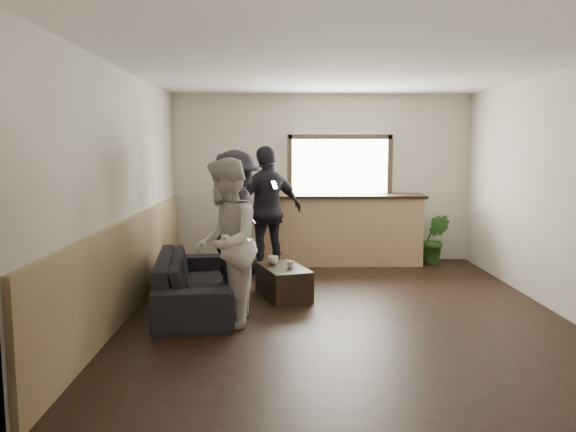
{
  "coord_description": "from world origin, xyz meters",
  "views": [
    {
      "loc": [
        -0.75,
        -6.45,
        1.91
      ],
      "look_at": [
        -0.62,
        0.4,
        1.08
      ],
      "focal_mm": 35.0,
      "sensor_mm": 36.0,
      "label": 1
    }
  ],
  "objects_px": {
    "sofa": "(194,281)",
    "bar_counter": "(341,225)",
    "cup_a": "(273,260)",
    "person_b": "(225,243)",
    "coffee_table": "(283,282)",
    "potted_plant": "(435,239)",
    "person_a": "(231,243)",
    "person_d": "(268,211)",
    "cup_b": "(290,264)",
    "person_c": "(235,222)"
  },
  "relations": [
    {
      "from": "sofa",
      "to": "bar_counter",
      "type": "bearing_deg",
      "value": -46.27
    },
    {
      "from": "cup_a",
      "to": "person_b",
      "type": "bearing_deg",
      "value": -110.02
    },
    {
      "from": "coffee_table",
      "to": "bar_counter",
      "type": "bearing_deg",
      "value": 65.11
    },
    {
      "from": "bar_counter",
      "to": "cup_a",
      "type": "relative_size",
      "value": 19.99
    },
    {
      "from": "coffee_table",
      "to": "potted_plant",
      "type": "xyz_separation_m",
      "value": [
        2.53,
        2.04,
        0.22
      ]
    },
    {
      "from": "person_a",
      "to": "person_d",
      "type": "distance_m",
      "value": 1.83
    },
    {
      "from": "bar_counter",
      "to": "cup_a",
      "type": "distance_m",
      "value": 2.22
    },
    {
      "from": "potted_plant",
      "to": "person_b",
      "type": "bearing_deg",
      "value": -134.37
    },
    {
      "from": "person_a",
      "to": "cup_b",
      "type": "bearing_deg",
      "value": 87.75
    },
    {
      "from": "bar_counter",
      "to": "person_c",
      "type": "relative_size",
      "value": 1.43
    },
    {
      "from": "person_b",
      "to": "person_c",
      "type": "height_order",
      "value": "person_c"
    },
    {
      "from": "bar_counter",
      "to": "potted_plant",
      "type": "height_order",
      "value": "bar_counter"
    },
    {
      "from": "cup_b",
      "to": "coffee_table",
      "type": "bearing_deg",
      "value": 142.75
    },
    {
      "from": "potted_plant",
      "to": "person_a",
      "type": "height_order",
      "value": "person_a"
    },
    {
      "from": "sofa",
      "to": "person_c",
      "type": "bearing_deg",
      "value": -38.66
    },
    {
      "from": "person_b",
      "to": "person_c",
      "type": "relative_size",
      "value": 0.96
    },
    {
      "from": "coffee_table",
      "to": "potted_plant",
      "type": "bearing_deg",
      "value": 38.97
    },
    {
      "from": "sofa",
      "to": "person_b",
      "type": "distance_m",
      "value": 1.04
    },
    {
      "from": "sofa",
      "to": "cup_a",
      "type": "relative_size",
      "value": 16.17
    },
    {
      "from": "sofa",
      "to": "cup_a",
      "type": "xyz_separation_m",
      "value": [
        0.95,
        0.63,
        0.13
      ]
    },
    {
      "from": "bar_counter",
      "to": "person_d",
      "type": "height_order",
      "value": "bar_counter"
    },
    {
      "from": "bar_counter",
      "to": "person_b",
      "type": "relative_size",
      "value": 1.49
    },
    {
      "from": "cup_b",
      "to": "person_b",
      "type": "height_order",
      "value": "person_b"
    },
    {
      "from": "person_a",
      "to": "person_b",
      "type": "height_order",
      "value": "person_b"
    },
    {
      "from": "cup_b",
      "to": "person_c",
      "type": "distance_m",
      "value": 0.94
    },
    {
      "from": "sofa",
      "to": "cup_b",
      "type": "xyz_separation_m",
      "value": [
        1.17,
        0.39,
        0.12
      ]
    },
    {
      "from": "person_d",
      "to": "person_b",
      "type": "bearing_deg",
      "value": 51.96
    },
    {
      "from": "cup_a",
      "to": "person_a",
      "type": "height_order",
      "value": "person_a"
    },
    {
      "from": "potted_plant",
      "to": "cup_b",
      "type": "bearing_deg",
      "value": -139.15
    },
    {
      "from": "bar_counter",
      "to": "person_d",
      "type": "bearing_deg",
      "value": -147.32
    },
    {
      "from": "cup_b",
      "to": "potted_plant",
      "type": "distance_m",
      "value": 3.23
    },
    {
      "from": "potted_plant",
      "to": "person_b",
      "type": "distance_m",
      "value": 4.54
    },
    {
      "from": "bar_counter",
      "to": "person_a",
      "type": "bearing_deg",
      "value": -122.17
    },
    {
      "from": "sofa",
      "to": "cup_b",
      "type": "relative_size",
      "value": 22.29
    },
    {
      "from": "sofa",
      "to": "cup_b",
      "type": "height_order",
      "value": "sofa"
    },
    {
      "from": "coffee_table",
      "to": "person_d",
      "type": "height_order",
      "value": "person_d"
    },
    {
      "from": "person_b",
      "to": "person_d",
      "type": "relative_size",
      "value": 0.93
    },
    {
      "from": "sofa",
      "to": "person_a",
      "type": "height_order",
      "value": "person_a"
    },
    {
      "from": "sofa",
      "to": "potted_plant",
      "type": "distance_m",
      "value": 4.39
    },
    {
      "from": "bar_counter",
      "to": "cup_a",
      "type": "xyz_separation_m",
      "value": [
        -1.1,
        -1.91,
        -0.19
      ]
    },
    {
      "from": "bar_counter",
      "to": "coffee_table",
      "type": "distance_m",
      "value": 2.35
    },
    {
      "from": "sofa",
      "to": "person_d",
      "type": "height_order",
      "value": "person_d"
    },
    {
      "from": "bar_counter",
      "to": "person_c",
      "type": "distance_m",
      "value": 2.43
    },
    {
      "from": "cup_a",
      "to": "person_a",
      "type": "bearing_deg",
      "value": -128.13
    },
    {
      "from": "coffee_table",
      "to": "person_c",
      "type": "bearing_deg",
      "value": 155.62
    },
    {
      "from": "cup_a",
      "to": "person_d",
      "type": "relative_size",
      "value": 0.07
    },
    {
      "from": "person_c",
      "to": "person_a",
      "type": "bearing_deg",
      "value": 0.74
    },
    {
      "from": "potted_plant",
      "to": "person_a",
      "type": "distance_m",
      "value": 4.04
    },
    {
      "from": "coffee_table",
      "to": "potted_plant",
      "type": "height_order",
      "value": "potted_plant"
    },
    {
      "from": "bar_counter",
      "to": "person_a",
      "type": "distance_m",
      "value": 3.01
    }
  ]
}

